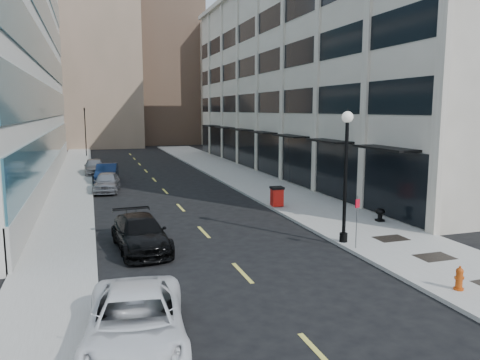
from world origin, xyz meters
TOP-DOWN VIEW (x-y plane):
  - ground at (0.00, 0.00)m, footprint 160.00×160.00m
  - sidewalk_right at (7.50, 20.00)m, footprint 5.00×80.00m
  - sidewalk_left at (-6.50, 20.00)m, footprint 3.00×80.00m
  - building_right at (16.94, 26.99)m, footprint 15.30×46.50m
  - skyline_tan_near at (-4.00, 68.00)m, footprint 14.00×18.00m
  - skyline_brown at (8.00, 72.00)m, footprint 12.00×16.00m
  - skyline_tan_far at (-14.00, 78.00)m, footprint 12.00×14.00m
  - skyline_stone at (18.00, 66.00)m, footprint 10.00×14.00m
  - grate_mid at (7.60, 1.00)m, footprint 1.40×1.00m
  - grate_far at (7.60, 3.80)m, footprint 1.40×1.00m
  - road_centerline at (0.00, 17.00)m, footprint 0.15×68.20m
  - traffic_signal at (-5.50, 48.00)m, footprint 0.66×0.66m
  - car_white_van at (-4.19, -2.44)m, footprint 2.99×5.46m
  - car_black_pickup at (-3.20, 6.00)m, footprint 2.37×5.04m
  - car_silver_sedan at (-4.03, 21.00)m, footprint 2.27×4.43m
  - car_blue_sedan at (-3.84, 25.75)m, footprint 2.09×4.71m
  - car_grey_sedan at (-4.73, 30.61)m, footprint 1.86×4.48m
  - fire_hydrant at (5.98, -2.00)m, footprint 0.32×0.32m
  - trash_bin at (5.40, 11.88)m, footprint 0.78×0.85m
  - lamppost at (5.30, 4.00)m, footprint 0.48×0.48m
  - sign_post at (5.30, 2.99)m, footprint 0.25×0.12m
  - urn_planter at (9.05, 6.78)m, footprint 0.49×0.49m

SIDE VIEW (x-z plane):
  - ground at x=0.00m, z-range 0.00..0.00m
  - road_centerline at x=0.00m, z-range 0.00..0.01m
  - sidewalk_right at x=7.50m, z-range 0.00..0.15m
  - sidewalk_left at x=-6.50m, z-range 0.00..0.15m
  - grate_mid at x=7.60m, z-range 0.15..0.16m
  - grate_far at x=7.60m, z-range 0.15..0.16m
  - fire_hydrant at x=5.98m, z-range 0.14..0.92m
  - urn_planter at x=9.05m, z-range 0.22..0.91m
  - car_black_pickup at x=-3.20m, z-range 0.00..1.42m
  - car_silver_sedan at x=-4.03m, z-range 0.00..1.45m
  - car_white_van at x=-4.19m, z-range 0.00..1.45m
  - car_blue_sedan at x=-3.84m, z-range 0.00..1.50m
  - car_grey_sedan at x=-4.73m, z-range 0.00..1.52m
  - trash_bin at x=5.40m, z-range 0.20..1.38m
  - sign_post at x=5.30m, z-range 0.49..2.71m
  - lamppost at x=5.30m, z-range 0.65..6.43m
  - traffic_signal at x=-5.50m, z-range 2.23..9.21m
  - building_right at x=16.94m, z-range -0.13..18.12m
  - skyline_stone at x=18.00m, z-range 0.00..20.00m
  - skyline_tan_far at x=-14.00m, z-range 0.00..22.00m
  - skyline_tan_near at x=-4.00m, z-range 0.00..28.00m
  - skyline_brown at x=8.00m, z-range 0.00..34.00m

